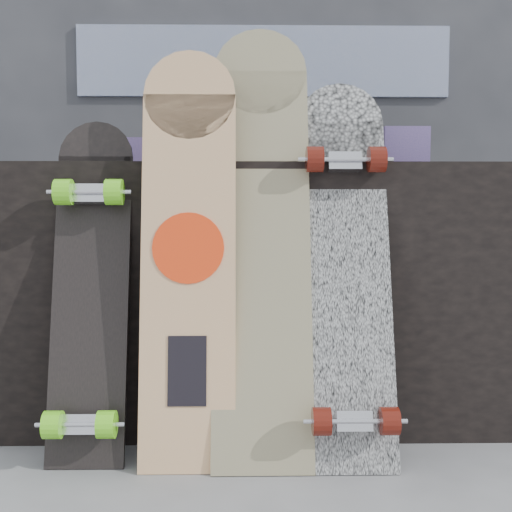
{
  "coord_description": "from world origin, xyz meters",
  "views": [
    {
      "loc": [
        -0.08,
        -1.57,
        0.68
      ],
      "look_at": [
        -0.05,
        0.2,
        0.54
      ],
      "focal_mm": 45.0,
      "sensor_mm": 36.0,
      "label": 1
    }
  ],
  "objects_px": {
    "longboard_celtic": "(261,223)",
    "skateboard_dark": "(90,284)",
    "longboard_geisha": "(188,242)",
    "longboard_cascadia": "(346,260)",
    "vendor_table": "(270,291)"
  },
  "relations": [
    {
      "from": "longboard_celtic",
      "to": "skateboard_dark",
      "type": "bearing_deg",
      "value": -176.22
    },
    {
      "from": "longboard_geisha",
      "to": "longboard_celtic",
      "type": "bearing_deg",
      "value": 16.15
    },
    {
      "from": "longboard_cascadia",
      "to": "skateboard_dark",
      "type": "height_order",
      "value": "longboard_cascadia"
    },
    {
      "from": "longboard_cascadia",
      "to": "longboard_geisha",
      "type": "bearing_deg",
      "value": -176.46
    },
    {
      "from": "longboard_celtic",
      "to": "skateboard_dark",
      "type": "distance_m",
      "value": 0.49
    },
    {
      "from": "longboard_celtic",
      "to": "vendor_table",
      "type": "bearing_deg",
      "value": 83.66
    },
    {
      "from": "longboard_cascadia",
      "to": "longboard_celtic",
      "type": "bearing_deg",
      "value": 172.53
    },
    {
      "from": "vendor_table",
      "to": "skateboard_dark",
      "type": "relative_size",
      "value": 1.75
    },
    {
      "from": "longboard_geisha",
      "to": "longboard_cascadia",
      "type": "relative_size",
      "value": 1.07
    },
    {
      "from": "vendor_table",
      "to": "longboard_geisha",
      "type": "bearing_deg",
      "value": -120.66
    },
    {
      "from": "longboard_geisha",
      "to": "skateboard_dark",
      "type": "relative_size",
      "value": 1.2
    },
    {
      "from": "longboard_cascadia",
      "to": "skateboard_dark",
      "type": "distance_m",
      "value": 0.69
    },
    {
      "from": "longboard_celtic",
      "to": "longboard_cascadia",
      "type": "xyz_separation_m",
      "value": [
        0.23,
        -0.03,
        -0.1
      ]
    },
    {
      "from": "vendor_table",
      "to": "longboard_cascadia",
      "type": "height_order",
      "value": "longboard_cascadia"
    },
    {
      "from": "longboard_celtic",
      "to": "skateboard_dark",
      "type": "relative_size",
      "value": 1.3
    }
  ]
}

